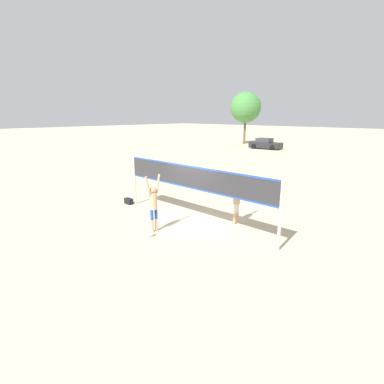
% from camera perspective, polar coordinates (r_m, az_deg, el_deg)
% --- Properties ---
extents(ground_plane, '(200.00, 200.00, 0.00)m').
position_cam_1_polar(ground_plane, '(12.59, 0.00, -5.78)').
color(ground_plane, beige).
extents(volleyball_net, '(7.94, 0.11, 2.38)m').
position_cam_1_polar(volleyball_net, '(12.09, 0.00, 1.98)').
color(volleyball_net, beige).
rests_on(volleyball_net, ground_plane).
extents(player_spiker, '(0.28, 0.71, 2.21)m').
position_cam_1_polar(player_spiker, '(11.37, -7.34, -1.95)').
color(player_spiker, tan).
rests_on(player_spiker, ground_plane).
extents(player_blocker, '(0.28, 0.70, 2.10)m').
position_cam_1_polar(player_blocker, '(12.24, 8.50, -1.10)').
color(player_blocker, tan).
rests_on(player_blocker, ground_plane).
extents(volleyball, '(0.24, 0.24, 0.24)m').
position_cam_1_polar(volleyball, '(11.28, -7.81, -7.76)').
color(volleyball, silver).
rests_on(volleyball, ground_plane).
extents(gear_bag, '(0.47, 0.25, 0.29)m').
position_cam_1_polar(gear_bag, '(15.40, -11.96, -1.72)').
color(gear_bag, black).
rests_on(gear_bag, ground_plane).
extents(parked_car_mid, '(4.22, 2.22, 1.39)m').
position_cam_1_polar(parked_car_mid, '(40.64, 13.80, 8.86)').
color(parked_car_mid, '#232328').
rests_on(parked_car_mid, ground_plane).
extents(tree_right_cluster, '(4.47, 4.47, 7.61)m').
position_cam_1_polar(tree_right_cluster, '(46.52, 10.18, 15.57)').
color(tree_right_cluster, brown).
rests_on(tree_right_cluster, ground_plane).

